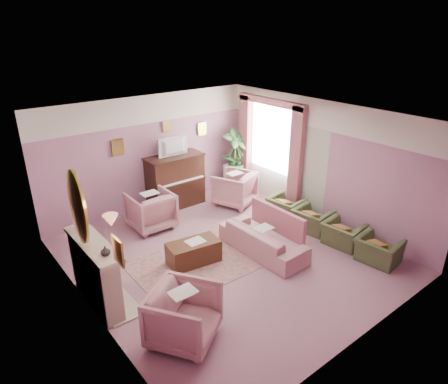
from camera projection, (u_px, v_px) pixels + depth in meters
floor at (227, 256)px, 8.05m from camera, size 5.50×6.00×0.01m
ceiling at (227, 118)px, 6.94m from camera, size 5.50×6.00×0.01m
wall_back at (149, 154)px, 9.65m from camera, size 5.50×0.02×2.80m
wall_front at (367, 261)px, 5.34m from camera, size 5.50×0.02×2.80m
wall_left at (83, 237)px, 5.92m from camera, size 0.02×6.00×2.80m
wall_right at (321, 162)px, 9.07m from camera, size 0.02×6.00×2.80m
picture_rail_band at (146, 109)px, 9.22m from camera, size 5.50×0.01×0.65m
stripe_panel at (279, 162)px, 10.12m from camera, size 0.01×3.00×2.15m
fireplace_surround at (95, 275)px, 6.49m from camera, size 0.30×1.40×1.10m
fireplace_inset at (102, 280)px, 6.61m from camera, size 0.18×0.72×0.68m
fire_ember at (106, 288)px, 6.70m from camera, size 0.06×0.54×0.10m
mantel_shelf at (93, 244)px, 6.28m from camera, size 0.40×1.55×0.07m
hearth at (111, 297)px, 6.82m from camera, size 0.55×1.50×0.02m
mirror_frame at (78, 207)px, 5.94m from camera, size 0.04×0.72×1.20m
mirror_glass at (79, 207)px, 5.95m from camera, size 0.01×0.60×1.06m
sconce_shade at (111, 221)px, 5.16m from camera, size 0.20×0.20×0.16m
piano at (175, 182)px, 10.00m from camera, size 1.40×0.60×1.30m
piano_keyshelf at (183, 183)px, 9.72m from camera, size 1.30×0.12×0.06m
piano_keys at (183, 182)px, 9.71m from camera, size 1.20×0.08×0.02m
piano_top at (174, 157)px, 9.74m from camera, size 1.45×0.65×0.04m
television at (175, 146)px, 9.59m from camera, size 0.80×0.12×0.48m
print_back_left at (118, 147)px, 9.04m from camera, size 0.30×0.03×0.38m
print_back_right at (202, 129)px, 10.36m from camera, size 0.26×0.03×0.34m
print_back_mid at (167, 127)px, 9.67m from camera, size 0.22×0.03×0.26m
print_left_wall at (118, 251)px, 4.96m from camera, size 0.03×0.28×0.36m
window_blind at (272, 136)px, 10.04m from camera, size 0.03×1.40×1.80m
curtain_left at (296, 161)px, 9.49m from camera, size 0.16×0.34×2.60m
curtain_right at (245, 144)px, 10.81m from camera, size 0.16×0.34×2.60m
pelmet at (271, 102)px, 9.65m from camera, size 0.16×2.20×0.16m
mantel_plant at (79, 222)px, 6.62m from camera, size 0.16×0.16×0.28m
mantel_vase at (105, 251)px, 5.89m from camera, size 0.16×0.16×0.16m
area_rug at (198, 262)px, 7.82m from camera, size 2.55×1.86×0.01m
coffee_table at (194, 252)px, 7.74m from camera, size 1.06×0.64×0.45m
table_paper at (195, 241)px, 7.67m from camera, size 0.35×0.28×0.01m
sofa at (263, 235)px, 8.03m from camera, size 0.64×1.92×0.77m
sofa_throw at (278, 220)px, 8.18m from camera, size 0.10×1.45×0.53m
floral_armchair_left at (151, 208)px, 8.99m from camera, size 0.91×0.91×0.95m
floral_armchair_right at (235, 187)px, 10.15m from camera, size 0.91×0.91×0.95m
floral_armchair_front at (184, 313)px, 5.76m from camera, size 0.91×0.91×0.95m
olive_chair_a at (379, 247)px, 7.71m from camera, size 0.56×0.79×0.68m
olive_chair_b at (344, 231)px, 8.30m from camera, size 0.56×0.79×0.68m
olive_chair_c at (313, 217)px, 8.89m from camera, size 0.56×0.79×0.68m
olive_chair_d at (286, 204)px, 9.48m from camera, size 0.56×0.79×0.68m
side_table at (233, 177)px, 11.10m from camera, size 0.52×0.52×0.70m
side_plant_big at (233, 160)px, 10.90m from camera, size 0.30×0.30×0.34m
side_plant_small at (238, 161)px, 10.90m from camera, size 0.16×0.16×0.28m
palm_pot at (235, 184)px, 11.13m from camera, size 0.34×0.34×0.34m
palm_plant at (235, 154)px, 10.78m from camera, size 0.76×0.76×1.44m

